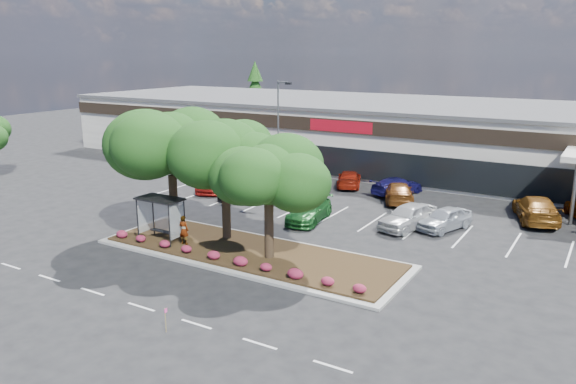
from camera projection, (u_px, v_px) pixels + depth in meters
The scene contains 25 objects.
ground at pixel (237, 287), 27.34m from camera, with size 160.00×160.00×0.00m, color black.
retail_store at pixel (441, 136), 54.77m from camera, with size 80.40×25.20×6.25m.
landscape_island at pixel (250, 253), 31.64m from camera, with size 18.00×6.00×0.26m.
lane_markings at pixel (330, 230), 36.08m from camera, with size 33.12×20.06×0.01m.
shrub_row at pixel (227, 258), 29.79m from camera, with size 17.00×0.80×0.50m, color maroon, non-canonical shape.
bus_shelter at pixel (162, 206), 32.97m from camera, with size 2.75×1.55×2.59m.
island_tree_west at pixel (172, 169), 34.05m from camera, with size 7.20×7.20×7.89m, color #143B0D, non-canonical shape.
island_tree_mid at pixel (225, 178), 32.96m from camera, with size 6.60×6.60×7.32m, color #143B0D, non-canonical shape.
island_tree_east at pixel (269, 199), 29.81m from camera, with size 5.80×5.80×6.50m, color #143B0D, non-canonical shape.
conifer_north_west at pixel (255, 96), 79.35m from camera, with size 4.40×4.40×10.00m, color #143B0D.
person_waiting at pixel (184, 230), 32.45m from camera, with size 0.63×0.41×1.73m, color #594C47.
light_pole at pixel (280, 143), 45.44m from camera, with size 1.42×0.71×8.95m.
survey_stake at pixel (166, 317), 22.76m from camera, with size 0.08×0.14×1.07m.
car_0 at pixel (216, 179), 46.53m from camera, with size 2.34×5.76×1.67m, color #A01713.
car_1 at pixel (237, 187), 44.12m from camera, with size 1.86×4.62×1.57m, color black.
car_2 at pixel (284, 190), 43.76m from camera, with size 1.44×4.12×1.36m, color navy.
car_3 at pixel (309, 211), 37.83m from camera, with size 2.00×4.93×1.43m, color #1A5521.
car_4 at pixel (408, 216), 36.22m from camera, with size 1.93×4.81×1.64m, color silver.
car_5 at pixel (445, 219), 36.01m from camera, with size 1.71×4.24×1.44m, color #A7ACB4.
car_9 at pixel (246, 164), 52.95m from camera, with size 1.95×4.85×1.65m, color black.
car_10 at pixel (300, 170), 50.22m from camera, with size 2.29×5.64×1.64m, color maroon.
car_11 at pixel (349, 179), 47.52m from camera, with size 1.89×4.65×1.35m, color maroon.
car_12 at pixel (397, 186), 44.93m from camera, with size 1.94×4.78×1.39m, color #161353.
car_13 at pixel (398, 192), 42.75m from camera, with size 2.08×5.11×1.48m, color brown.
car_14 at pixel (536, 209), 37.83m from camera, with size 2.39×5.89×1.71m, color brown.
Camera 1 is at (15.17, -20.51, 11.15)m, focal length 35.00 mm.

